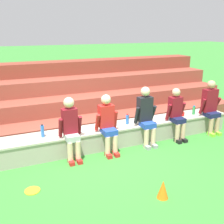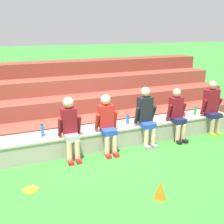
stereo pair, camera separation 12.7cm
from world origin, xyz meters
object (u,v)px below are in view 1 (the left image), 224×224
at_px(plastic_cup_left_end, 183,114).
at_px(frisbee, 32,191).
at_px(person_far_right, 177,113).
at_px(water_bottle_near_left, 194,110).
at_px(person_right_of_center, 146,115).
at_px(person_rightmost_edge, 211,106).
at_px(water_bottle_center_gap, 43,131).
at_px(person_left_of_center, 71,128).
at_px(water_bottle_mid_left, 127,119).
at_px(plastic_cup_right_end, 210,109).
at_px(plastic_cup_middle, 115,124).
at_px(sports_cone, 163,189).
at_px(person_center, 108,123).

bearing_deg(plastic_cup_left_end, frisbee, -163.61).
xyz_separation_m(person_far_right, water_bottle_near_left, (0.75, 0.26, -0.09)).
distance_m(person_right_of_center, person_rightmost_edge, 1.93).
bearing_deg(person_right_of_center, person_rightmost_edge, -0.47).
xyz_separation_m(water_bottle_center_gap, plastic_cup_left_end, (3.60, -0.02, -0.08)).
relative_size(person_left_of_center, water_bottle_center_gap, 4.80).
bearing_deg(person_rightmost_edge, water_bottle_mid_left, 172.76).
xyz_separation_m(person_far_right, plastic_cup_right_end, (1.39, 0.33, -0.15)).
relative_size(person_far_right, frisbee, 4.89).
xyz_separation_m(person_rightmost_edge, plastic_cup_middle, (-2.61, 0.27, -0.21)).
distance_m(person_far_right, water_bottle_center_gap, 3.21).
bearing_deg(water_bottle_mid_left, frisbee, -153.38).
bearing_deg(water_bottle_near_left, plastic_cup_right_end, 5.83).
bearing_deg(sports_cone, water_bottle_near_left, 42.37).
height_order(plastic_cup_right_end, plastic_cup_middle, plastic_cup_middle).
height_order(person_right_of_center, water_bottle_center_gap, person_right_of_center).
relative_size(plastic_cup_right_end, plastic_cup_left_end, 0.95).
height_order(person_far_right, water_bottle_mid_left, person_far_right).
relative_size(person_center, water_bottle_mid_left, 5.22).
relative_size(person_left_of_center, water_bottle_mid_left, 5.34).
relative_size(water_bottle_near_left, sports_cone, 0.76).
height_order(water_bottle_near_left, plastic_cup_left_end, water_bottle_near_left).
height_order(person_left_of_center, person_right_of_center, person_right_of_center).
xyz_separation_m(plastic_cup_middle, sports_cone, (-0.15, -2.24, -0.37)).
distance_m(person_center, frisbee, 2.10).
relative_size(person_far_right, water_bottle_mid_left, 5.13).
bearing_deg(plastic_cup_left_end, person_far_right, -146.05).
bearing_deg(frisbee, person_right_of_center, 18.71).
distance_m(person_left_of_center, person_rightmost_edge, 3.74).
distance_m(plastic_cup_right_end, frisbee, 5.18).
bearing_deg(plastic_cup_middle, water_bottle_near_left, -0.43).
bearing_deg(person_right_of_center, water_bottle_mid_left, 142.04).
bearing_deg(person_rightmost_edge, person_left_of_center, -179.53).
bearing_deg(person_rightmost_edge, person_center, -179.59).
relative_size(person_center, person_rightmost_edge, 0.94).
distance_m(water_bottle_near_left, plastic_cup_middle, 2.28).
relative_size(water_bottle_near_left, frisbee, 0.92).
relative_size(water_bottle_near_left, plastic_cup_middle, 2.09).
bearing_deg(water_bottle_near_left, plastic_cup_middle, 179.57).
bearing_deg(sports_cone, person_far_right, 49.29).
xyz_separation_m(water_bottle_center_gap, water_bottle_near_left, (3.94, -0.03, -0.02)).
bearing_deg(person_rightmost_edge, person_right_of_center, 179.53).
relative_size(person_center, person_far_right, 1.02).
bearing_deg(plastic_cup_right_end, plastic_cup_left_end, -176.74).
distance_m(person_far_right, plastic_cup_middle, 1.57).
distance_m(person_far_right, plastic_cup_left_end, 0.51).
height_order(water_bottle_near_left, plastic_cup_middle, water_bottle_near_left).
relative_size(water_bottle_mid_left, sports_cone, 0.79).
xyz_separation_m(water_bottle_mid_left, plastic_cup_middle, (-0.33, -0.02, -0.06)).
bearing_deg(plastic_cup_left_end, water_bottle_mid_left, 179.07).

